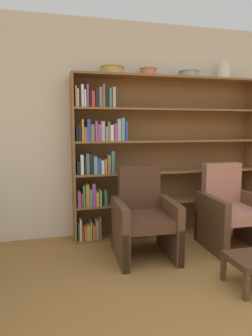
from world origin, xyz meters
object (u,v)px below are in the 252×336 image
at_px(bookshelf, 152,156).
at_px(bowl_stoneware, 189,74).
at_px(vase_tall, 224,71).
at_px(bowl_olive, 148,71).
at_px(armchair_cushioned, 230,212).
at_px(armchair_leather, 144,218).
at_px(bowl_slate, 112,70).
at_px(footstool, 252,262).

relative_size(bookshelf, bowl_stoneware, 9.71).
xyz_separation_m(bowl_stoneware, vase_tall, (0.51, 0.00, 0.05)).
relative_size(bowl_olive, armchair_cushioned, 0.22).
relative_size(bowl_olive, armchair_leather, 0.22).
height_order(bowl_slate, footstool, bowl_slate).
relative_size(bowl_slate, vase_tall, 1.29).
height_order(bowl_stoneware, armchair_cushioned, bowl_stoneware).
distance_m(bowl_stoneware, vase_tall, 0.51).
height_order(bookshelf, bowl_olive, bowl_olive).
bearing_deg(bowl_stoneware, bowl_slate, 180.00).
xyz_separation_m(bookshelf, bowl_stoneware, (0.49, -0.02, 1.06)).
distance_m(bowl_olive, footstool, 2.46).
height_order(bowl_stoneware, vase_tall, vase_tall).
relative_size(bowl_olive, footstool, 0.58).
bearing_deg(footstool, bookshelf, 104.89).
xyz_separation_m(vase_tall, armchair_cushioned, (-0.22, -0.63, -1.74)).
height_order(bookshelf, bowl_stoneware, bowl_stoneware).
bearing_deg(vase_tall, bowl_slate, 180.00).
bearing_deg(vase_tall, armchair_leather, -154.08).
xyz_separation_m(bookshelf, bowl_olive, (-0.06, -0.02, 1.06)).
xyz_separation_m(armchair_leather, footstool, (0.72, -0.89, -0.19)).
bearing_deg(vase_tall, footstool, -110.97).
xyz_separation_m(bookshelf, vase_tall, (0.99, -0.02, 1.11)).
bearing_deg(footstool, bowl_slate, 121.53).
relative_size(bowl_slate, armchair_cushioned, 0.30).
height_order(bowl_olive, bowl_stoneware, bowl_olive).
height_order(bookshelf, vase_tall, vase_tall).
distance_m(bookshelf, footstool, 1.79).
xyz_separation_m(bowl_olive, armchair_cushioned, (0.83, -0.63, -1.69)).
height_order(vase_tall, armchair_leather, vase_tall).
distance_m(bowl_stoneware, armchair_cushioned, 1.82).
bearing_deg(armchair_cushioned, bowl_slate, -25.16).
bearing_deg(armchair_cushioned, bowl_olive, -36.28).
xyz_separation_m(bowl_slate, bowl_olive, (0.46, 0.00, 0.00)).
height_order(bookshelf, armchair_leather, bookshelf).
height_order(bowl_slate, armchair_cushioned, bowl_slate).
relative_size(bookshelf, bowl_slate, 8.45).
bearing_deg(vase_tall, bowl_stoneware, 180.00).
distance_m(vase_tall, armchair_leather, 2.26).
bearing_deg(bowl_stoneware, bookshelf, 177.56).
bearing_deg(bowl_stoneware, footstool, -92.95).
distance_m(bowl_slate, armchair_leather, 1.82).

